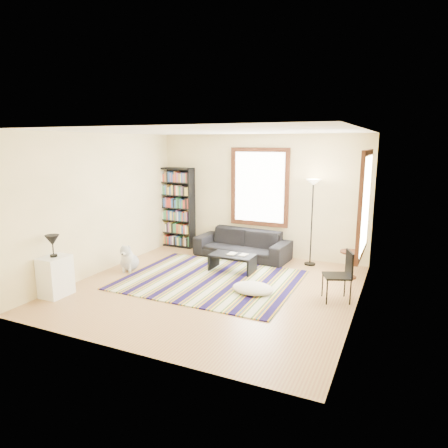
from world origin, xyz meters
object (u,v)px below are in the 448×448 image
at_px(floor_lamp, 312,223).
at_px(coffee_table, 233,263).
at_px(bookshelf, 177,208).
at_px(sofa, 242,244).
at_px(side_table, 350,265).
at_px(floor_cushion, 253,288).
at_px(white_cabinet, 55,276).
at_px(dog, 130,257).
at_px(folding_chair, 337,276).

bearing_deg(floor_lamp, coffee_table, -140.07).
bearing_deg(bookshelf, coffee_table, -31.83).
xyz_separation_m(sofa, floor_lamp, (1.55, 0.10, 0.61)).
xyz_separation_m(floor_lamp, side_table, (0.89, -0.54, -0.66)).
bearing_deg(floor_lamp, floor_cushion, -104.35).
bearing_deg(white_cabinet, bookshelf, 87.30).
bearing_deg(white_cabinet, sofa, 59.47).
height_order(white_cabinet, dog, white_cabinet).
distance_m(coffee_table, white_cabinet, 3.36).
bearing_deg(sofa, dog, -129.13).
xyz_separation_m(side_table, white_cabinet, (-4.50, -3.08, 0.08)).
height_order(bookshelf, side_table, bookshelf).
distance_m(folding_chair, white_cabinet, 4.80).
bearing_deg(bookshelf, side_table, -9.30).
bearing_deg(sofa, floor_lamp, 8.22).
bearing_deg(side_table, coffee_table, -165.28).
distance_m(bookshelf, coffee_table, 2.60).
xyz_separation_m(coffee_table, floor_lamp, (1.35, 1.13, 0.75)).
distance_m(sofa, white_cabinet, 4.07).
xyz_separation_m(folding_chair, white_cabinet, (-4.45, -1.79, -0.08)).
relative_size(folding_chair, white_cabinet, 1.23).
relative_size(sofa, floor_cushion, 2.94).
distance_m(floor_cushion, side_table, 2.13).
height_order(sofa, floor_cushion, sofa).
distance_m(floor_lamp, side_table, 1.24).
distance_m(bookshelf, white_cabinet, 3.85).
distance_m(coffee_table, folding_chair, 2.32).
distance_m(side_table, folding_chair, 1.30).
relative_size(floor_cushion, side_table, 1.37).
xyz_separation_m(sofa, folding_chair, (2.40, -1.73, 0.11)).
relative_size(floor_cushion, floor_lamp, 0.40).
xyz_separation_m(floor_cushion, side_table, (1.43, 1.57, 0.18)).
relative_size(floor_lamp, dog, 3.31).
relative_size(floor_cushion, dog, 1.31).
relative_size(floor_lamp, folding_chair, 2.16).
relative_size(floor_cushion, white_cabinet, 1.06).
xyz_separation_m(coffee_table, folding_chair, (2.19, -0.70, 0.25)).
height_order(side_table, folding_chair, folding_chair).
bearing_deg(floor_cushion, folding_chair, 11.40).
bearing_deg(white_cabinet, floor_cushion, 25.95).
bearing_deg(bookshelf, floor_lamp, -2.82).
distance_m(sofa, side_table, 2.49).
xyz_separation_m(floor_lamp, folding_chair, (0.84, -1.83, -0.50)).
bearing_deg(folding_chair, floor_lamp, 92.39).
xyz_separation_m(floor_cushion, white_cabinet, (-3.07, -1.51, 0.26)).
relative_size(sofa, coffee_table, 2.41).
distance_m(bookshelf, floor_cushion, 3.80).
relative_size(bookshelf, coffee_table, 2.22).
distance_m(sofa, floor_lamp, 1.67).
bearing_deg(sofa, bookshelf, 176.41).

